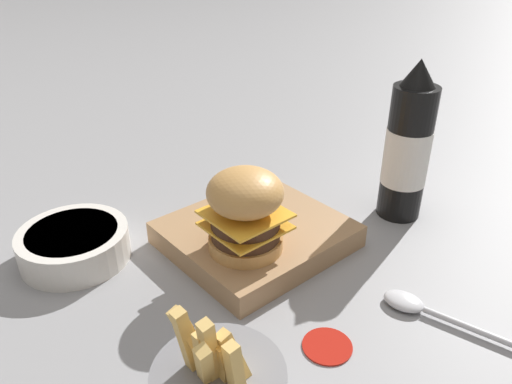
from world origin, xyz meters
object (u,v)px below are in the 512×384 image
serving_board (256,234)px  burger (245,210)px  side_bowl (74,244)px  ketchup_bottle (407,149)px  spoon (420,308)px

serving_board → burger: burger is taller
serving_board → side_bowl: (-0.13, -0.20, 0.01)m
ketchup_bottle → side_bowl: bearing=-116.4°
serving_board → burger: bearing=-54.2°
serving_board → spoon: (0.22, 0.05, -0.01)m
serving_board → spoon: serving_board is taller
side_bowl → spoon: side_bowl is taller
burger → side_bowl: (-0.16, -0.16, -0.06)m
serving_board → burger: 0.09m
serving_board → ketchup_bottle: (0.08, 0.22, 0.09)m
serving_board → side_bowl: size_ratio=1.57×
ketchup_bottle → side_bowl: (-0.21, -0.42, -0.08)m
burger → spoon: size_ratio=0.63×
serving_board → ketchup_bottle: ketchup_bottle is taller
ketchup_bottle → spoon: size_ratio=1.39×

